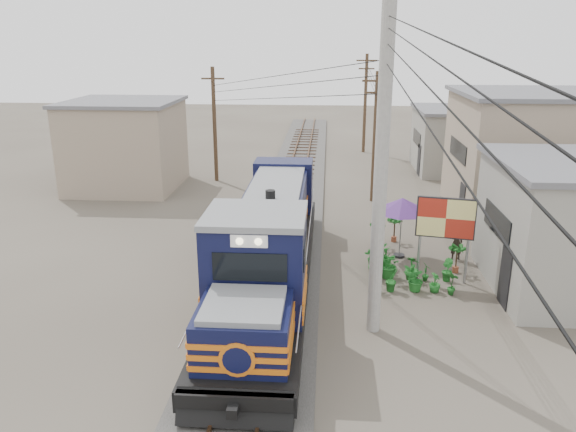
# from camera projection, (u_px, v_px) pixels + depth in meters

# --- Properties ---
(ground) EXTENTS (120.00, 120.00, 0.00)m
(ground) POSITION_uv_depth(u_px,v_px,m) (263.00, 318.00, 18.15)
(ground) COLOR #473F35
(ground) RESTS_ON ground
(ballast) EXTENTS (3.60, 70.00, 0.16)m
(ballast) POSITION_uv_depth(u_px,v_px,m) (286.00, 220.00, 27.63)
(ballast) COLOR #595651
(ballast) RESTS_ON ground
(track) EXTENTS (1.15, 70.00, 0.12)m
(track) POSITION_uv_depth(u_px,v_px,m) (286.00, 216.00, 27.57)
(track) COLOR #51331E
(track) RESTS_ON ground
(locomotive) EXTENTS (2.87, 15.62, 3.87)m
(locomotive) POSITION_uv_depth(u_px,v_px,m) (269.00, 245.00, 19.69)
(locomotive) COLOR black
(locomotive) RESTS_ON ground
(utility_pole_main) EXTENTS (0.40, 0.40, 10.00)m
(utility_pole_main) POSITION_uv_depth(u_px,v_px,m) (381.00, 173.00, 15.92)
(utility_pole_main) COLOR #9E9B93
(utility_pole_main) RESTS_ON ground
(wooden_pole_mid) EXTENTS (1.60, 0.24, 7.00)m
(wooden_pole_mid) POSITION_uv_depth(u_px,v_px,m) (375.00, 135.00, 30.03)
(wooden_pole_mid) COLOR #4C3826
(wooden_pole_mid) RESTS_ON ground
(wooden_pole_far) EXTENTS (1.60, 0.24, 7.50)m
(wooden_pole_far) POSITION_uv_depth(u_px,v_px,m) (365.00, 102.00, 43.24)
(wooden_pole_far) COLOR #4C3826
(wooden_pole_far) RESTS_ON ground
(wooden_pole_left) EXTENTS (1.60, 0.24, 7.00)m
(wooden_pole_left) POSITION_uv_depth(u_px,v_px,m) (215.00, 122.00, 34.47)
(wooden_pole_left) COLOR #4C3826
(wooden_pole_left) RESTS_ON ground
(power_lines) EXTENTS (9.65, 19.00, 3.30)m
(power_lines) POSITION_uv_depth(u_px,v_px,m) (280.00, 64.00, 23.93)
(power_lines) COLOR black
(power_lines) RESTS_ON ground
(shophouse_mid) EXTENTS (8.40, 7.35, 6.20)m
(shophouse_mid) POSITION_uv_depth(u_px,v_px,m) (540.00, 155.00, 27.76)
(shophouse_mid) COLOR gray
(shophouse_mid) RESTS_ON ground
(shophouse_back) EXTENTS (6.30, 6.30, 4.20)m
(shophouse_back) POSITION_uv_depth(u_px,v_px,m) (462.00, 140.00, 37.67)
(shophouse_back) COLOR gray
(shophouse_back) RESTS_ON ground
(shophouse_left) EXTENTS (6.30, 6.30, 5.20)m
(shophouse_left) POSITION_uv_depth(u_px,v_px,m) (125.00, 144.00, 33.24)
(shophouse_left) COLOR gray
(shophouse_left) RESTS_ON ground
(billboard) EXTENTS (2.07, 0.52, 3.22)m
(billboard) POSITION_uv_depth(u_px,v_px,m) (446.00, 221.00, 20.20)
(billboard) COLOR #99999E
(billboard) RESTS_ON ground
(market_umbrella) EXTENTS (2.75, 2.75, 2.53)m
(market_umbrella) POSITION_uv_depth(u_px,v_px,m) (402.00, 205.00, 22.54)
(market_umbrella) COLOR black
(market_umbrella) RESTS_ON ground
(vendor) EXTENTS (0.57, 0.41, 1.47)m
(vendor) POSITION_uv_depth(u_px,v_px,m) (456.00, 242.00, 22.73)
(vendor) COLOR black
(vendor) RESTS_ON ground
(plant_nursery) EXTENTS (3.34, 3.01, 1.06)m
(plant_nursery) POSITION_uv_depth(u_px,v_px,m) (397.00, 268.00, 20.89)
(plant_nursery) COLOR #1C6521
(plant_nursery) RESTS_ON ground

